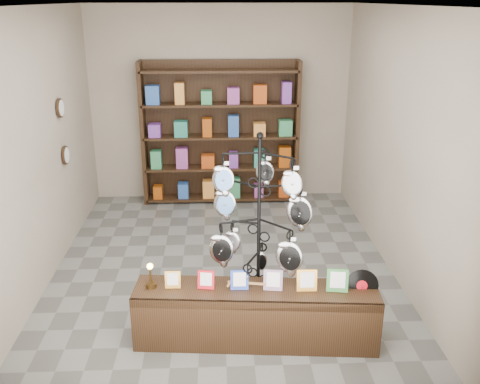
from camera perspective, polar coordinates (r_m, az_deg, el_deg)
name	(u,v)px	position (r m, az deg, el deg)	size (l,w,h in m)	color
ground	(223,266)	(6.55, -1.79, -7.94)	(5.00, 5.00, 0.00)	slate
room_envelope	(222,116)	(5.91, -1.98, 8.10)	(5.00, 5.00, 5.00)	#AC9C8A
display_tree	(259,219)	(4.96, 2.03, -2.95)	(1.04, 1.01, 1.97)	black
front_shelf	(256,315)	(5.13, 1.70, -12.95)	(2.28, 0.65, 0.80)	black
back_shelving	(220,137)	(8.34, -2.10, 5.84)	(2.42, 0.36, 2.20)	black
wall_clocks	(63,132)	(7.04, -18.38, 6.10)	(0.03, 0.24, 0.84)	black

